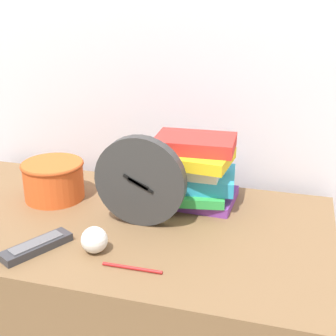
% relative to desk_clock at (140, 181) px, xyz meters
% --- Properties ---
extents(wall_back, '(6.00, 0.04, 2.40)m').
position_rel_desk_clock_xyz_m(wall_back, '(-0.07, 0.38, 0.31)').
color(wall_back, silver).
rests_on(wall_back, ground_plane).
extents(desk, '(1.16, 0.64, 0.77)m').
position_rel_desk_clock_xyz_m(desk, '(-0.07, -0.00, -0.51)').
color(desk, brown).
rests_on(desk, ground_plane).
extents(desk_clock, '(0.25, 0.04, 0.25)m').
position_rel_desk_clock_xyz_m(desk_clock, '(0.00, 0.00, 0.00)').
color(desk_clock, '#333333').
rests_on(desk_clock, desk).
extents(book_stack, '(0.24, 0.22, 0.20)m').
position_rel_desk_clock_xyz_m(book_stack, '(0.11, 0.17, -0.02)').
color(book_stack, '#7A3899').
rests_on(book_stack, desk).
extents(basket, '(0.19, 0.19, 0.11)m').
position_rel_desk_clock_xyz_m(basket, '(-0.30, 0.09, -0.06)').
color(basket, '#E05623').
rests_on(basket, desk).
extents(tv_remote, '(0.13, 0.18, 0.02)m').
position_rel_desk_clock_xyz_m(tv_remote, '(-0.20, -0.20, -0.11)').
color(tv_remote, '#333338').
rests_on(tv_remote, desk).
extents(crumpled_paper_ball, '(0.06, 0.06, 0.06)m').
position_rel_desk_clock_xyz_m(crumpled_paper_ball, '(-0.06, -0.17, -0.09)').
color(crumpled_paper_ball, white).
rests_on(crumpled_paper_ball, desk).
extents(pen, '(0.14, 0.01, 0.01)m').
position_rel_desk_clock_xyz_m(pen, '(0.05, -0.22, -0.12)').
color(pen, '#B21E1E').
rests_on(pen, desk).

